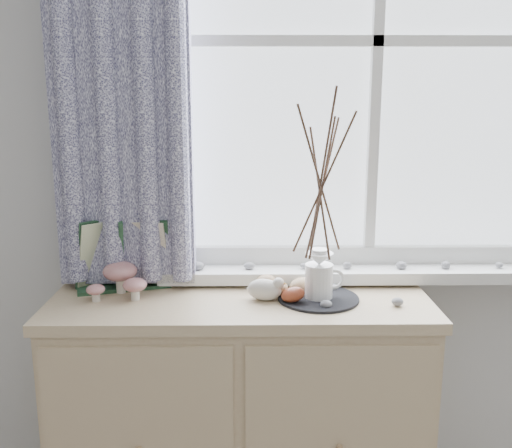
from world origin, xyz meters
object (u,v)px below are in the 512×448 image
sideboard (241,419)px  twig_pitcher (321,180)px  toadstool_cluster (121,277)px  botanical_book (121,255)px

sideboard → twig_pitcher: bearing=-3.6°
toadstool_cluster → twig_pitcher: (0.63, -0.05, 0.32)m
sideboard → twig_pitcher: size_ratio=1.82×
sideboard → toadstool_cluster: (-0.38, 0.03, 0.48)m
sideboard → twig_pitcher: twig_pitcher is taller
toadstool_cluster → sideboard: bearing=-5.1°
toadstool_cluster → twig_pitcher: 0.71m
botanical_book → sideboard: bearing=-27.8°
sideboard → botanical_book: (-0.39, 0.08, 0.55)m
sideboard → toadstool_cluster: bearing=174.9°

